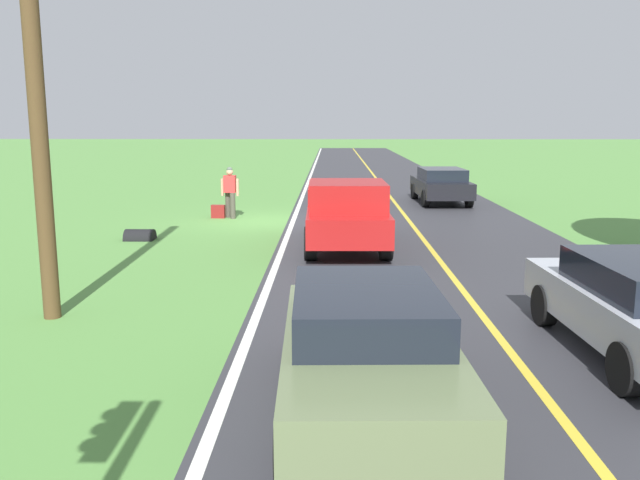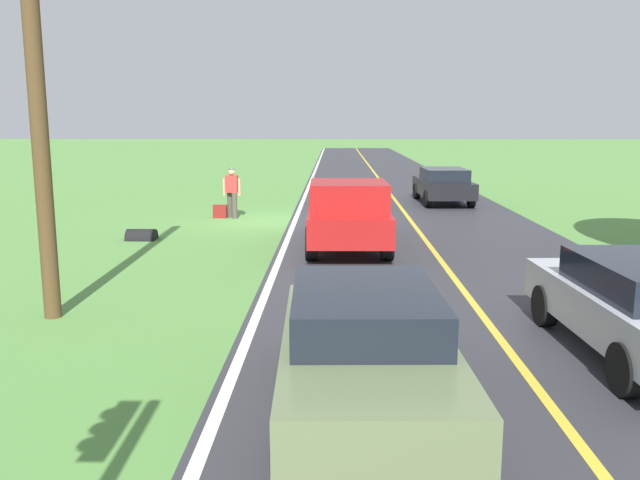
# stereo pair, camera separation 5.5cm
# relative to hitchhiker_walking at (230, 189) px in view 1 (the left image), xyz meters

# --- Properties ---
(ground_plane) EXTENTS (200.00, 200.00, 0.00)m
(ground_plane) POSITION_rel_hitchhiker_walking_xyz_m (-1.23, 0.75, -0.98)
(ground_plane) COLOR #568E42
(road_surface) EXTENTS (8.08, 120.00, 0.00)m
(road_surface) POSITION_rel_hitchhiker_walking_xyz_m (-6.04, 0.75, -0.98)
(road_surface) COLOR #333338
(road_surface) RESTS_ON ground
(lane_edge_line) EXTENTS (0.16, 117.60, 0.00)m
(lane_edge_line) POSITION_rel_hitchhiker_walking_xyz_m (-2.18, 0.75, -0.98)
(lane_edge_line) COLOR silver
(lane_edge_line) RESTS_ON ground
(lane_centre_line) EXTENTS (0.14, 117.60, 0.00)m
(lane_centre_line) POSITION_rel_hitchhiker_walking_xyz_m (-6.04, 0.75, -0.98)
(lane_centre_line) COLOR gold
(lane_centre_line) RESTS_ON ground
(hitchhiker_walking) EXTENTS (0.62, 0.53, 1.75)m
(hitchhiker_walking) POSITION_rel_hitchhiker_walking_xyz_m (0.00, 0.00, 0.00)
(hitchhiker_walking) COLOR #4C473D
(hitchhiker_walking) RESTS_ON ground
(suitcase_carried) EXTENTS (0.47, 0.23, 0.45)m
(suitcase_carried) POSITION_rel_hitchhiker_walking_xyz_m (0.42, 0.05, -0.75)
(suitcase_carried) COLOR maroon
(suitcase_carried) RESTS_ON ground
(pickup_truck_passing) EXTENTS (2.17, 5.43, 1.82)m
(pickup_truck_passing) POSITION_rel_hitchhiker_walking_xyz_m (-3.84, 5.45, -0.01)
(pickup_truck_passing) COLOR #B21919
(pickup_truck_passing) RESTS_ON ground
(sedan_ahead_same_lane) EXTENTS (2.03, 4.45, 1.41)m
(sedan_ahead_same_lane) POSITION_rel_hitchhiker_walking_xyz_m (-3.86, 15.26, -0.23)
(sedan_ahead_same_lane) COLOR #66754C
(sedan_ahead_same_lane) RESTS_ON ground
(sedan_near_oncoming) EXTENTS (2.02, 4.45, 1.41)m
(sedan_near_oncoming) POSITION_rel_hitchhiker_walking_xyz_m (-7.88, -4.33, -0.23)
(sedan_near_oncoming) COLOR black
(sedan_near_oncoming) RESTS_ON ground
(utility_pole_roadside) EXTENTS (0.28, 0.28, 8.70)m
(utility_pole_roadside) POSITION_rel_hitchhiker_walking_xyz_m (1.27, 11.69, 3.37)
(utility_pole_roadside) COLOR brown
(utility_pole_roadside) RESTS_ON ground
(drainage_culvert) EXTENTS (0.80, 0.60, 0.60)m
(drainage_culvert) POSITION_rel_hitchhiker_walking_xyz_m (1.91, 4.28, -0.98)
(drainage_culvert) COLOR black
(drainage_culvert) RESTS_ON ground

